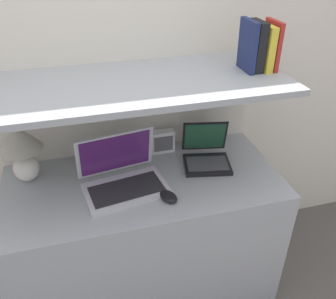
{
  "coord_description": "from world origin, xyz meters",
  "views": [
    {
      "loc": [
        -0.24,
        -1.05,
        1.83
      ],
      "look_at": [
        0.12,
        0.31,
        0.94
      ],
      "focal_mm": 38.0,
      "sensor_mm": 36.0,
      "label": 1
    }
  ],
  "objects_px": {
    "computer_mouse": "(168,196)",
    "laptop_large": "(122,177)",
    "table_lamp": "(21,147)",
    "book_black": "(256,46)",
    "book_navy": "(248,46)",
    "router_box": "(162,141)",
    "book_red": "(272,45)",
    "laptop_small": "(206,155)",
    "book_yellow": "(264,47)"
  },
  "relations": [
    {
      "from": "router_box",
      "to": "book_navy",
      "type": "xyz_separation_m",
      "value": [
        0.35,
        -0.16,
        0.54
      ]
    },
    {
      "from": "book_red",
      "to": "book_black",
      "type": "height_order",
      "value": "book_black"
    },
    {
      "from": "laptop_large",
      "to": "book_red",
      "type": "relative_size",
      "value": 1.92
    },
    {
      "from": "laptop_large",
      "to": "book_black",
      "type": "distance_m",
      "value": 0.85
    },
    {
      "from": "computer_mouse",
      "to": "book_black",
      "type": "height_order",
      "value": "book_black"
    },
    {
      "from": "laptop_large",
      "to": "laptop_small",
      "type": "bearing_deg",
      "value": 11.13
    },
    {
      "from": "table_lamp",
      "to": "laptop_small",
      "type": "relative_size",
      "value": 1.05
    },
    {
      "from": "router_box",
      "to": "book_navy",
      "type": "distance_m",
      "value": 0.66
    },
    {
      "from": "laptop_large",
      "to": "book_yellow",
      "type": "distance_m",
      "value": 0.88
    },
    {
      "from": "laptop_large",
      "to": "book_red",
      "type": "xyz_separation_m",
      "value": [
        0.73,
        0.08,
        0.54
      ]
    },
    {
      "from": "computer_mouse",
      "to": "book_navy",
      "type": "distance_m",
      "value": 0.76
    },
    {
      "from": "router_box",
      "to": "book_red",
      "type": "relative_size",
      "value": 0.59
    },
    {
      "from": "computer_mouse",
      "to": "book_yellow",
      "type": "bearing_deg",
      "value": 24.63
    },
    {
      "from": "laptop_small",
      "to": "book_black",
      "type": "relative_size",
      "value": 1.27
    },
    {
      "from": "laptop_large",
      "to": "router_box",
      "type": "relative_size",
      "value": 3.23
    },
    {
      "from": "table_lamp",
      "to": "book_black",
      "type": "height_order",
      "value": "book_black"
    },
    {
      "from": "computer_mouse",
      "to": "book_red",
      "type": "relative_size",
      "value": 0.55
    },
    {
      "from": "book_black",
      "to": "book_navy",
      "type": "relative_size",
      "value": 0.97
    },
    {
      "from": "book_yellow",
      "to": "book_black",
      "type": "bearing_deg",
      "value": 180.0
    },
    {
      "from": "laptop_large",
      "to": "book_yellow",
      "type": "relative_size",
      "value": 2.07
    },
    {
      "from": "book_navy",
      "to": "table_lamp",
      "type": "bearing_deg",
      "value": 175.12
    },
    {
      "from": "table_lamp",
      "to": "router_box",
      "type": "distance_m",
      "value": 0.71
    },
    {
      "from": "computer_mouse",
      "to": "book_navy",
      "type": "relative_size",
      "value": 0.53
    },
    {
      "from": "book_red",
      "to": "book_navy",
      "type": "height_order",
      "value": "book_navy"
    },
    {
      "from": "book_yellow",
      "to": "book_red",
      "type": "bearing_deg",
      "value": 0.0
    },
    {
      "from": "book_navy",
      "to": "computer_mouse",
      "type": "bearing_deg",
      "value": -151.24
    },
    {
      "from": "book_black",
      "to": "table_lamp",
      "type": "bearing_deg",
      "value": 175.3
    },
    {
      "from": "table_lamp",
      "to": "book_red",
      "type": "bearing_deg",
      "value": -4.37
    },
    {
      "from": "book_black",
      "to": "book_navy",
      "type": "height_order",
      "value": "book_navy"
    },
    {
      "from": "laptop_small",
      "to": "book_red",
      "type": "bearing_deg",
      "value": -1.03
    },
    {
      "from": "table_lamp",
      "to": "book_yellow",
      "type": "distance_m",
      "value": 1.2
    },
    {
      "from": "laptop_small",
      "to": "book_red",
      "type": "height_order",
      "value": "book_red"
    },
    {
      "from": "computer_mouse",
      "to": "laptop_large",
      "type": "bearing_deg",
      "value": 140.27
    },
    {
      "from": "book_black",
      "to": "laptop_large",
      "type": "bearing_deg",
      "value": -172.68
    },
    {
      "from": "laptop_small",
      "to": "book_red",
      "type": "distance_m",
      "value": 0.62
    },
    {
      "from": "laptop_small",
      "to": "computer_mouse",
      "type": "xyz_separation_m",
      "value": [
        -0.27,
        -0.24,
        -0.03
      ]
    },
    {
      "from": "table_lamp",
      "to": "laptop_large",
      "type": "bearing_deg",
      "value": -21.64
    },
    {
      "from": "computer_mouse",
      "to": "router_box",
      "type": "bearing_deg",
      "value": 79.41
    },
    {
      "from": "laptop_large",
      "to": "computer_mouse",
      "type": "xyz_separation_m",
      "value": [
        0.18,
        -0.15,
        -0.04
      ]
    },
    {
      "from": "book_yellow",
      "to": "book_black",
      "type": "xyz_separation_m",
      "value": [
        -0.04,
        0.0,
        0.01
      ]
    },
    {
      "from": "computer_mouse",
      "to": "router_box",
      "type": "distance_m",
      "value": 0.41
    },
    {
      "from": "table_lamp",
      "to": "book_yellow",
      "type": "height_order",
      "value": "book_yellow"
    },
    {
      "from": "computer_mouse",
      "to": "book_navy",
      "type": "bearing_deg",
      "value": 28.76
    },
    {
      "from": "table_lamp",
      "to": "book_black",
      "type": "xyz_separation_m",
      "value": [
        1.09,
        -0.09,
        0.41
      ]
    },
    {
      "from": "router_box",
      "to": "book_red",
      "type": "distance_m",
      "value": 0.73
    },
    {
      "from": "router_box",
      "to": "book_navy",
      "type": "bearing_deg",
      "value": -24.97
    },
    {
      "from": "laptop_small",
      "to": "book_navy",
      "type": "bearing_deg",
      "value": -1.81
    },
    {
      "from": "table_lamp",
      "to": "book_red",
      "type": "xyz_separation_m",
      "value": [
        1.17,
        -0.09,
        0.41
      ]
    },
    {
      "from": "laptop_small",
      "to": "book_black",
      "type": "xyz_separation_m",
      "value": [
        0.2,
        -0.01,
        0.55
      ]
    },
    {
      "from": "table_lamp",
      "to": "book_navy",
      "type": "distance_m",
      "value": 1.13
    }
  ]
}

